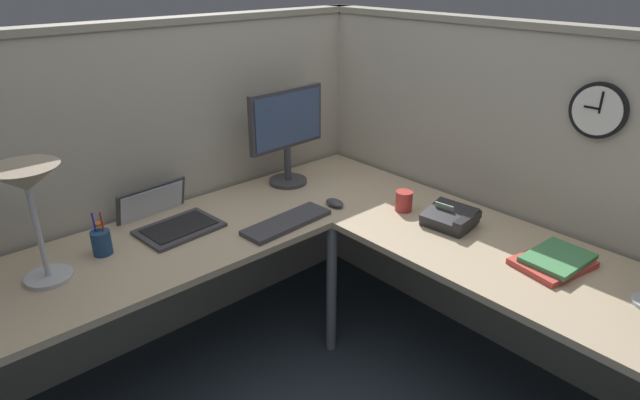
% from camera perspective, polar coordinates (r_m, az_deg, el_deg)
% --- Properties ---
extents(ground_plane, '(6.80, 6.80, 0.00)m').
position_cam_1_polar(ground_plane, '(2.64, 1.00, -18.73)').
color(ground_plane, '#2D3842').
extents(cubicle_wall_back, '(2.57, 0.12, 1.58)m').
position_cam_1_polar(cubicle_wall_back, '(2.67, -17.65, 0.87)').
color(cubicle_wall_back, '#A8A393').
rests_on(cubicle_wall_back, ground).
extents(cubicle_wall_right, '(0.12, 2.37, 1.58)m').
position_cam_1_polar(cubicle_wall_right, '(2.67, 18.97, 0.70)').
color(cubicle_wall_right, '#A8A393').
rests_on(cubicle_wall_right, ground).
extents(desk, '(2.35, 2.15, 0.73)m').
position_cam_1_polar(desk, '(2.15, -0.90, -8.76)').
color(desk, tan).
rests_on(desk, ground).
extents(monitor, '(0.46, 0.20, 0.50)m').
position_cam_1_polar(monitor, '(2.72, -3.59, 7.58)').
color(monitor, '#38383D').
rests_on(monitor, desk).
extents(laptop, '(0.37, 0.40, 0.22)m').
position_cam_1_polar(laptop, '(2.46, -16.15, -1.94)').
color(laptop, '#38383D').
rests_on(laptop, desk).
extents(keyboard, '(0.44, 0.17, 0.02)m').
position_cam_1_polar(keyboard, '(2.36, -3.60, -2.41)').
color(keyboard, '#38383D').
rests_on(keyboard, desk).
extents(computer_mouse, '(0.06, 0.10, 0.03)m').
position_cam_1_polar(computer_mouse, '(2.53, 1.60, -0.31)').
color(computer_mouse, '#38383D').
rests_on(computer_mouse, desk).
extents(desk_lamp_dome, '(0.24, 0.24, 0.44)m').
position_cam_1_polar(desk_lamp_dome, '(2.07, -29.02, 1.10)').
color(desk_lamp_dome, '#B7BABF').
rests_on(desk_lamp_dome, desk).
extents(pen_cup, '(0.08, 0.08, 0.18)m').
position_cam_1_polar(pen_cup, '(2.28, -22.51, -4.21)').
color(pen_cup, navy).
rests_on(pen_cup, desk).
extents(office_phone, '(0.21, 0.22, 0.11)m').
position_cam_1_polar(office_phone, '(2.41, 13.96, -1.95)').
color(office_phone, '#232326').
rests_on(office_phone, desk).
extents(book_stack, '(0.31, 0.26, 0.04)m').
position_cam_1_polar(book_stack, '(2.24, 23.98, -6.02)').
color(book_stack, '#BF3F38').
rests_on(book_stack, desk).
extents(coffee_mug, '(0.08, 0.08, 0.10)m').
position_cam_1_polar(coffee_mug, '(2.51, 9.03, -0.11)').
color(coffee_mug, '#B2332D').
rests_on(coffee_mug, desk).
extents(wall_clock, '(0.04, 0.22, 0.22)m').
position_cam_1_polar(wall_clock, '(2.33, 27.84, 8.55)').
color(wall_clock, black).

